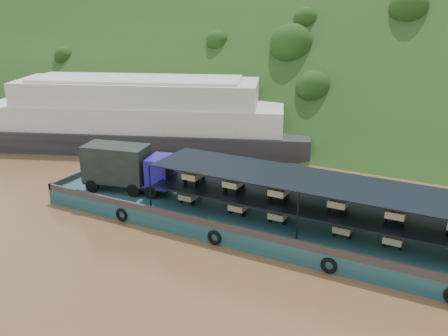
% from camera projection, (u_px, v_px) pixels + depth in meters
% --- Properties ---
extents(ground, '(160.00, 160.00, 0.00)m').
position_uv_depth(ground, '(229.00, 224.00, 37.34)').
color(ground, brown).
rests_on(ground, ground).
extents(hillside, '(140.00, 39.60, 39.60)m').
position_uv_depth(hillside, '(351.00, 123.00, 67.42)').
color(hillside, '#183A15').
rests_on(hillside, ground).
extents(cargo_barge, '(35.00, 7.18, 4.92)m').
position_uv_depth(cargo_barge, '(246.00, 212.00, 36.37)').
color(cargo_barge, '#133A45').
rests_on(cargo_barge, ground).
extents(passenger_ferry, '(38.96, 22.89, 7.72)m').
position_uv_depth(passenger_ferry, '(139.00, 116.00, 56.24)').
color(passenger_ferry, black).
rests_on(passenger_ferry, ground).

